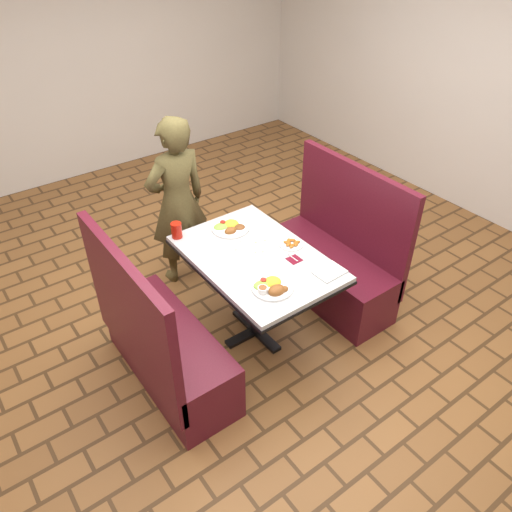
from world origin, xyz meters
The scene contains 15 objects.
room centered at (0.00, 0.00, 1.91)m, with size 7.00×7.04×2.82m.
dining_table centered at (0.00, 0.00, 0.65)m, with size 0.81×1.21×0.75m.
booth_bench_left centered at (-0.80, 0.00, 0.33)m, with size 0.47×1.20×1.17m.
booth_bench_right centered at (0.80, 0.00, 0.33)m, with size 0.47×1.20×1.17m.
diner_person centered at (-0.08, 1.00, 0.75)m, with size 0.55×0.36×1.50m, color brown.
near_dinner_plate centered at (-0.13, -0.36, 0.78)m, with size 0.28×0.28×0.09m.
far_dinner_plate centered at (0.05, 0.40, 0.78)m, with size 0.29×0.29×0.07m.
plantain_plate centered at (0.29, -0.04, 0.76)m, with size 0.18×0.18×0.03m.
maroon_napkin centered at (0.19, -0.20, 0.75)m, with size 0.09×0.09×0.00m, color maroon.
spoon_utensil centered at (0.19, -0.17, 0.75)m, with size 0.01×0.12×0.00m, color silver.
red_tumbler centered at (-0.33, 0.55, 0.81)m, with size 0.08×0.08×0.12m, color #B4170C.
paper_napkin centered at (0.29, -0.45, 0.76)m, with size 0.21×0.15×0.01m, color silver.
knife_utensil centered at (-0.09, -0.34, 0.76)m, with size 0.01×0.19×0.00m, color silver.
fork_utensil centered at (-0.12, -0.38, 0.76)m, with size 0.01×0.15×0.00m, color silver.
lettuce_shreds centered at (0.04, 0.06, 0.75)m, with size 0.28×0.32×0.00m, color #99C850, non-canonical shape.
Camera 1 is at (-1.70, -2.31, 2.85)m, focal length 35.00 mm.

